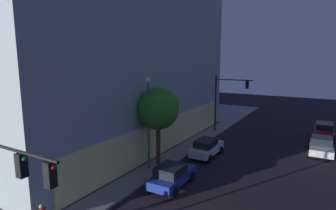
% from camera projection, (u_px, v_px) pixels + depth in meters
% --- Properties ---
extents(modern_building, '(29.16, 31.53, 19.84)m').
position_uv_depth(modern_building, '(58.00, 52.00, 33.14)').
color(modern_building, '#4C4C51').
rests_on(modern_building, ground).
extents(traffic_light_near_corner, '(0.33, 4.60, 6.06)m').
position_uv_depth(traffic_light_near_corner, '(11.00, 182.00, 10.29)').
color(traffic_light_near_corner, black).
rests_on(traffic_light_near_corner, sidewalk_corner).
extents(traffic_light_far_corner, '(0.32, 4.55, 6.90)m').
position_uv_depth(traffic_light_far_corner, '(226.00, 95.00, 32.97)').
color(traffic_light_far_corner, black).
rests_on(traffic_light_far_corner, sidewalk_corner).
extents(street_lamp_sidewalk, '(0.44, 0.44, 7.44)m').
position_uv_depth(street_lamp_sidewalk, '(148.00, 112.00, 21.71)').
color(street_lamp_sidewalk, '#4A4A4A').
rests_on(street_lamp_sidewalk, sidewalk_corner).
extents(sidewalk_tree, '(3.52, 3.52, 6.57)m').
position_uv_depth(sidewalk_tree, '(158.00, 109.00, 22.59)').
color(sidewalk_tree, '#48341E').
rests_on(sidewalk_tree, sidewalk_corner).
extents(car_blue, '(4.41, 2.17, 1.60)m').
position_uv_depth(car_blue, '(172.00, 175.00, 19.47)').
color(car_blue, navy).
rests_on(car_blue, ground).
extents(car_white, '(4.40, 2.01, 1.68)m').
position_uv_depth(car_white, '(207.00, 147.00, 25.42)').
color(car_white, silver).
rests_on(car_white, ground).
extents(car_silver, '(4.37, 2.33, 1.62)m').
position_uv_depth(car_silver, '(321.00, 146.00, 26.13)').
color(car_silver, '#B7BABF').
rests_on(car_silver, ground).
extents(car_red, '(4.73, 2.24, 1.75)m').
position_uv_depth(car_red, '(324.00, 131.00, 31.34)').
color(car_red, maroon).
rests_on(car_red, ground).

